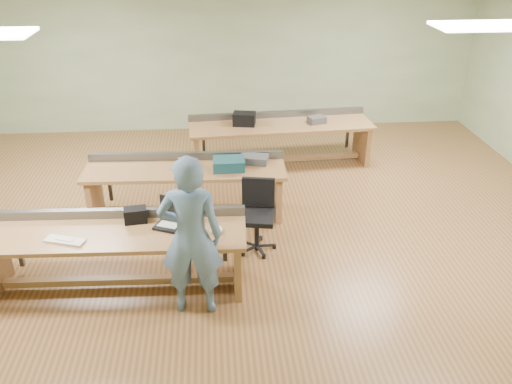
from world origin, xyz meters
TOP-DOWN VIEW (x-y plane):
  - floor at (0.00, 0.00)m, footprint 10.00×10.00m
  - ceiling at (0.00, 0.00)m, footprint 10.00×10.00m
  - wall_back at (0.00, 4.00)m, footprint 10.00×0.04m
  - wall_front at (0.00, -4.00)m, footprint 10.00×0.04m
  - fluor_panels at (0.00, 0.00)m, footprint 6.20×3.50m
  - workbench_front at (-1.45, -1.34)m, footprint 3.01×0.92m
  - workbench_mid at (-0.70, 0.34)m, footprint 2.86×0.88m
  - workbench_back at (0.88, 2.06)m, footprint 3.19×1.03m
  - person at (-0.56, -1.83)m, footprint 0.70×0.48m
  - laptop_base at (-0.84, -1.31)m, footprint 0.36×0.34m
  - laptop_screen at (-0.79, -1.21)m, footprint 0.27×0.13m
  - keyboard at (-1.94, -1.53)m, footprint 0.47×0.28m
  - trackball_mouse at (-0.29, -1.47)m, footprint 0.19×0.20m
  - camera_bag at (-1.22, -1.15)m, footprint 0.27×0.20m
  - task_chair at (0.24, -0.65)m, footprint 0.59×0.59m
  - parts_bin_teal at (-0.08, 0.24)m, footprint 0.44×0.33m
  - parts_bin_grey at (0.29, 0.43)m, footprint 0.45×0.35m
  - mug at (-0.56, 0.41)m, footprint 0.14×0.14m
  - drinks_can at (-0.76, 0.38)m, footprint 0.09×0.09m
  - storage_box_back at (0.25, 2.04)m, footprint 0.41×0.33m
  - tray_back at (1.51, 2.04)m, footprint 0.33×0.28m

SIDE VIEW (x-z plane):
  - floor at x=0.00m, z-range 0.00..0.00m
  - task_chair at x=0.24m, z-range -0.13..0.82m
  - workbench_mid at x=-0.70m, z-range 0.13..0.99m
  - workbench_front at x=-1.45m, z-range 0.13..0.99m
  - workbench_back at x=0.88m, z-range 0.13..0.99m
  - keyboard at x=-1.94m, z-range 0.75..0.78m
  - laptop_base at x=-0.84m, z-range 0.75..0.78m
  - trackball_mouse at x=-0.29m, z-range 0.75..0.82m
  - mug at x=-0.56m, z-range 0.75..0.84m
  - parts_bin_grey at x=0.29m, z-range 0.75..0.86m
  - tray_back at x=1.51m, z-range 0.75..0.86m
  - drinks_can at x=-0.76m, z-range 0.75..0.88m
  - parts_bin_teal at x=-0.08m, z-range 0.75..0.90m
  - camera_bag at x=-1.22m, z-range 0.75..0.92m
  - storage_box_back at x=0.25m, z-range 0.75..0.96m
  - person at x=-0.56m, z-range 0.00..1.85m
  - laptop_screen at x=-0.79m, z-range 0.86..1.09m
  - wall_back at x=0.00m, z-range 0.00..3.00m
  - wall_front at x=0.00m, z-range 0.00..3.00m
  - fluor_panels at x=0.00m, z-range 2.96..2.99m
  - ceiling at x=0.00m, z-range 3.00..3.00m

